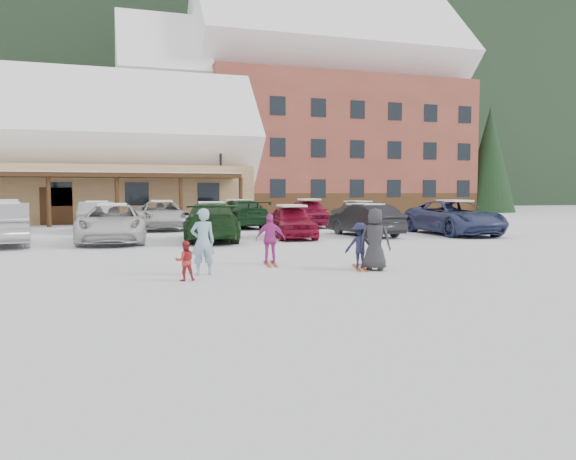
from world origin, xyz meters
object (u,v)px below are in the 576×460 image
object	(u,v)px
parked_car_3	(211,222)
parked_car_6	(454,218)
parked_car_1	(5,224)
parked_car_8	(7,216)
child_navy	(360,246)
lamp_post	(221,169)
parked_car_4	(292,222)
toddler_red	(185,261)
bystander_dark	(375,239)
parked_car_10	(161,215)
parked_car_9	(97,217)
day_lodge	(29,161)
parked_car_12	(309,213)
alpine_hotel	(310,121)
parked_car_2	(113,223)
parked_car_13	(358,213)
adult_skier	(203,242)
parked_car_11	(239,214)
child_magenta	(270,239)
parked_car_5	(365,220)

from	to	relation	value
parked_car_3	parked_car_6	bearing A→B (deg)	-172.15
parked_car_1	parked_car_8	xyz separation A→B (m)	(-1.10, 7.27, -0.01)
child_navy	parked_car_8	xyz separation A→B (m)	(-10.86, 16.75, 0.18)
lamp_post	parked_car_4	world-z (taller)	lamp_post
toddler_red	parked_car_4	size ratio (longest dim) A/B	0.22
bystander_dark	parked_car_10	xyz separation A→B (m)	(-3.78, 16.89, -0.04)
lamp_post	parked_car_9	xyz separation A→B (m)	(-7.66, -7.93, -2.69)
day_lodge	parked_car_12	bearing A→B (deg)	-35.91
alpine_hotel	lamp_post	world-z (taller)	alpine_hotel
parked_car_2	parked_car_13	xyz separation A→B (m)	(13.82, 7.51, -0.05)
child_navy	parked_car_6	xyz separation A→B (m)	(8.88, 8.95, 0.19)
bystander_dark	parked_car_8	distance (m)	20.46
toddler_red	parked_car_3	distance (m)	10.07
parked_car_2	parked_car_9	bearing A→B (deg)	100.14
parked_car_2	parked_car_6	world-z (taller)	parked_car_6
parked_car_3	parked_car_13	size ratio (longest dim) A/B	1.26
parked_car_9	parked_car_10	world-z (taller)	parked_car_10
parked_car_6	parked_car_9	world-z (taller)	parked_car_6
parked_car_8	parked_car_10	world-z (taller)	parked_car_8
toddler_red	bystander_dark	xyz separation A→B (m)	(4.75, 0.20, 0.34)
alpine_hotel	parked_car_12	distance (m)	23.98
parked_car_1	child_navy	bearing A→B (deg)	128.95
bystander_dark	parked_car_3	world-z (taller)	bystander_dark
lamp_post	parked_car_10	distance (m)	9.02
parked_car_3	parked_car_12	distance (m)	9.69
adult_skier	parked_car_11	size ratio (longest dim) A/B	0.31
lamp_post	parked_car_1	distance (m)	18.04
child_magenta	parked_car_4	bearing A→B (deg)	-102.29
parked_car_3	parked_car_4	xyz separation A→B (m)	(3.45, 0.21, -0.07)
day_lodge	parked_car_4	size ratio (longest dim) A/B	7.17
day_lodge	parked_car_4	distance (m)	22.09
parked_car_1	parked_car_9	world-z (taller)	parked_car_1
adult_skier	parked_car_6	distance (m)	15.66
parked_car_11	lamp_post	bearing A→B (deg)	-98.20
child_magenta	parked_car_13	xyz separation A→B (m)	(9.79, 15.55, 0.00)
day_lodge	parked_car_12	size ratio (longest dim) A/B	6.48
parked_car_3	parked_car_12	world-z (taller)	parked_car_3
toddler_red	parked_car_12	size ratio (longest dim) A/B	0.20
child_navy	parked_car_1	distance (m)	13.61
alpine_hotel	parked_car_6	distance (m)	29.74
parked_car_8	parked_car_13	distance (m)	18.67
parked_car_3	parked_car_8	distance (m)	11.49
child_magenta	parked_car_5	size ratio (longest dim) A/B	0.32
lamp_post	toddler_red	size ratio (longest dim) A/B	6.80
child_navy	bystander_dark	size ratio (longest dim) A/B	0.75
child_magenta	parked_car_9	world-z (taller)	parked_car_9
child_navy	parked_car_3	world-z (taller)	parked_car_3
lamp_post	parked_car_1	bearing A→B (deg)	-126.92
day_lodge	parked_car_3	xyz separation A→B (m)	(8.85, -18.26, -3.18)
parked_car_9	parked_car_11	size ratio (longest dim) A/B	0.86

